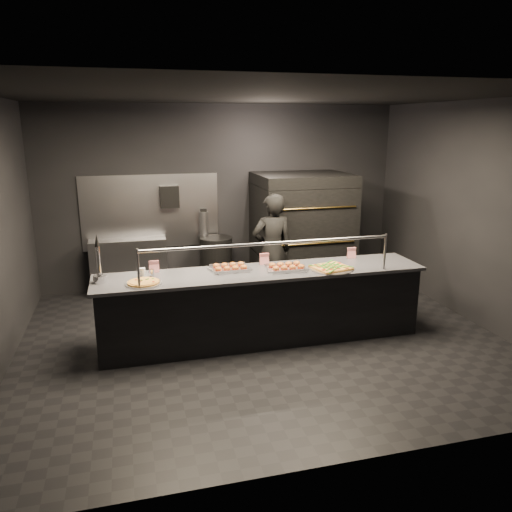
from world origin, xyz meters
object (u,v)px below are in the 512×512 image
beer_tap (99,269)px  slider_tray_a (230,268)px  square_pizza (331,268)px  service_counter (262,305)px  round_pizza (143,282)px  prep_shelf (129,266)px  towel_dispenser (169,197)px  worker (272,250)px  pizza_oven (302,231)px  slider_tray_b (286,267)px  fire_extinguisher (204,225)px  trash_bin (216,264)px

beer_tap → slider_tray_a: 1.56m
slider_tray_a → square_pizza: slider_tray_a is taller
service_counter → round_pizza: bearing=-174.1°
prep_shelf → square_pizza: bearing=-45.2°
towel_dispenser → square_pizza: 3.14m
round_pizza → beer_tap: bearing=160.0°
service_counter → towel_dispenser: size_ratio=11.71×
round_pizza → towel_dispenser: bearing=77.8°
service_counter → worker: bearing=68.3°
pizza_oven → prep_shelf: bearing=171.5°
service_counter → pizza_oven: size_ratio=2.15×
service_counter → towel_dispenser: (-0.90, 2.39, 1.09)m
beer_tap → slider_tray_b: beer_tap is taller
beer_tap → prep_shelf: bearing=81.8°
service_counter → square_pizza: size_ratio=7.58×
fire_extinguisher → slider_tray_a: size_ratio=0.95×
trash_bin → worker: size_ratio=0.52×
slider_tray_b → square_pizza: (0.54, -0.14, -0.01)m
service_counter → square_pizza: service_counter is taller
fire_extinguisher → beer_tap: bearing=-123.6°
service_counter → beer_tap: beer_tap is taller
round_pizza → slider_tray_a: size_ratio=0.78×
fire_extinguisher → trash_bin: (0.15, -0.27, -0.62)m
prep_shelf → slider_tray_a: slider_tray_a is taller
pizza_oven → slider_tray_b: size_ratio=3.47×
towel_dispenser → round_pizza: size_ratio=0.84×
pizza_oven → round_pizza: size_ratio=4.60×
round_pizza → slider_tray_b: (1.76, 0.14, 0.01)m
service_counter → trash_bin: (-0.20, 2.13, -0.02)m
fire_extinguisher → slider_tray_a: fire_extinguisher is taller
service_counter → square_pizza: (0.85, -0.15, 0.47)m
beer_tap → square_pizza: (2.78, -0.17, -0.14)m
square_pizza → pizza_oven: bearing=80.3°
pizza_oven → prep_shelf: size_ratio=1.59×
prep_shelf → square_pizza: 3.51m
square_pizza → slider_tray_b: bearing=165.5°
prep_shelf → fire_extinguisher: bearing=3.7°
pizza_oven → worker: pizza_oven is taller
worker → service_counter: bearing=64.8°
prep_shelf → round_pizza: bearing=-86.5°
worker → slider_tray_a: bearing=47.7°
prep_shelf → slider_tray_a: bearing=-60.7°
square_pizza → worker: (-0.36, 1.38, -0.09)m
pizza_oven → worker: bearing=-136.7°
towel_dispenser → beer_tap: 2.62m
pizza_oven → prep_shelf: 2.88m
towel_dispenser → square_pizza: bearing=-55.4°
pizza_oven → square_pizza: 2.08m
service_counter → round_pizza: 1.53m
prep_shelf → trash_bin: size_ratio=1.35×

